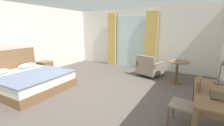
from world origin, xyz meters
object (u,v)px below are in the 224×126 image
(bed, at_px, (28,80))
(armchair_by_window, at_px, (149,68))
(desk_lamp, at_px, (223,67))
(nightstand, at_px, (45,67))
(writing_desk, at_px, (216,98))
(closed_book, at_px, (220,96))
(round_cafe_table, at_px, (177,67))
(desk_chair, at_px, (189,101))

(bed, bearing_deg, armchair_by_window, 47.09)
(bed, relative_size, desk_lamp, 4.63)
(nightstand, relative_size, writing_desk, 0.34)
(nightstand, bearing_deg, closed_book, -12.28)
(nightstand, relative_size, round_cafe_table, 0.65)
(desk_chair, distance_m, closed_book, 0.52)
(closed_book, relative_size, round_cafe_table, 0.41)
(desk_lamp, relative_size, closed_book, 1.55)
(armchair_by_window, bearing_deg, desk_lamp, -48.67)
(bed, distance_m, writing_desk, 4.54)
(bed, height_order, desk_lamp, desk_lamp)
(nightstand, relative_size, armchair_by_window, 0.48)
(bed, height_order, closed_book, bed)
(writing_desk, xyz_separation_m, round_cafe_table, (-0.84, 2.38, -0.15))
(closed_book, bearing_deg, round_cafe_table, 107.92)
(nightstand, distance_m, closed_book, 5.62)
(writing_desk, relative_size, closed_book, 4.70)
(bed, height_order, desk_chair, bed)
(nightstand, distance_m, desk_lamp, 5.61)
(armchair_by_window, bearing_deg, round_cafe_table, -16.56)
(nightstand, xyz_separation_m, closed_book, (5.46, -1.19, 0.55))
(writing_desk, bearing_deg, nightstand, 169.60)
(writing_desk, height_order, desk_chair, desk_chair)
(bed, xyz_separation_m, desk_lamp, (4.60, 0.78, 0.80))
(desk_chair, height_order, desk_lamp, desk_lamp)
(desk_chair, xyz_separation_m, round_cafe_table, (-0.48, 2.33, 0.02))
(closed_book, bearing_deg, bed, -179.70)
(bed, bearing_deg, nightstand, 126.49)
(nightstand, bearing_deg, desk_lamp, -4.94)
(nightstand, relative_size, desk_chair, 0.49)
(desk_lamp, height_order, round_cafe_table, desk_lamp)
(nightstand, bearing_deg, desk_chair, -10.60)
(writing_desk, xyz_separation_m, closed_book, (0.02, -0.19, 0.11))
(writing_desk, distance_m, armchair_by_window, 3.23)
(bed, height_order, nightstand, bed)
(bed, height_order, writing_desk, bed)
(desk_chair, distance_m, round_cafe_table, 2.38)
(nightstand, distance_m, round_cafe_table, 4.81)
(nightstand, distance_m, armchair_by_window, 4.01)
(armchair_by_window, distance_m, round_cafe_table, 1.02)
(bed, bearing_deg, writing_desk, 3.31)
(desk_chair, bearing_deg, bed, -175.76)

